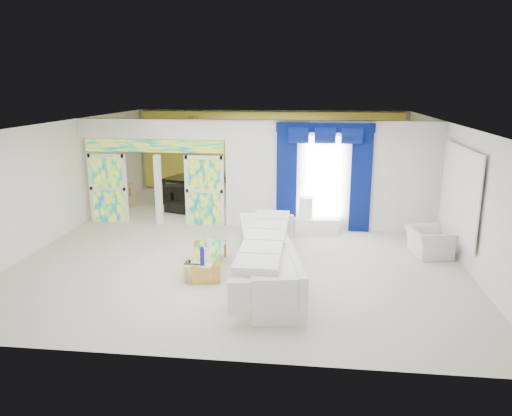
# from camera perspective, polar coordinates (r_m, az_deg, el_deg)

# --- Properties ---
(floor) EXTENTS (12.00, 12.00, 0.00)m
(floor) POSITION_cam_1_polar(r_m,az_deg,el_deg) (13.02, -0.70, -3.37)
(floor) COLOR #B7AF9E
(floor) RESTS_ON ground
(dividing_wall) EXTENTS (5.70, 0.18, 3.00)m
(dividing_wall) POSITION_cam_1_polar(r_m,az_deg,el_deg) (13.54, 8.91, 3.69)
(dividing_wall) COLOR white
(dividing_wall) RESTS_ON ground
(dividing_header) EXTENTS (4.30, 0.18, 0.55)m
(dividing_header) POSITION_cam_1_polar(r_m,az_deg,el_deg) (14.08, -11.92, 8.99)
(dividing_header) COLOR white
(dividing_header) RESTS_ON dividing_wall
(stained_panel_left) EXTENTS (0.95, 0.04, 2.00)m
(stained_panel_left) POSITION_cam_1_polar(r_m,az_deg,el_deg) (14.84, -16.81, 2.20)
(stained_panel_left) COLOR #994C3F
(stained_panel_left) RESTS_ON ground
(stained_panel_right) EXTENTS (0.95, 0.04, 2.00)m
(stained_panel_right) POSITION_cam_1_polar(r_m,az_deg,el_deg) (13.96, -6.00, 2.00)
(stained_panel_right) COLOR #994C3F
(stained_panel_right) RESTS_ON ground
(stained_transom) EXTENTS (4.00, 0.05, 0.35)m
(stained_transom) POSITION_cam_1_polar(r_m,az_deg,el_deg) (14.13, -11.82, 7.08)
(stained_transom) COLOR #994C3F
(stained_transom) RESTS_ON dividing_header
(window_pane) EXTENTS (1.00, 0.02, 2.30)m
(window_pane) POSITION_cam_1_polar(r_m,az_deg,el_deg) (13.44, 7.85, 3.43)
(window_pane) COLOR white
(window_pane) RESTS_ON dividing_wall
(blue_drape_left) EXTENTS (0.55, 0.10, 2.80)m
(blue_drape_left) POSITION_cam_1_polar(r_m,az_deg,el_deg) (13.43, 3.58, 3.32)
(blue_drape_left) COLOR #031147
(blue_drape_left) RESTS_ON ground
(blue_drape_right) EXTENTS (0.55, 0.10, 2.80)m
(blue_drape_right) POSITION_cam_1_polar(r_m,az_deg,el_deg) (13.48, 12.11, 3.07)
(blue_drape_right) COLOR #031147
(blue_drape_right) RESTS_ON ground
(blue_pelmet) EXTENTS (2.60, 0.12, 0.25)m
(blue_pelmet) POSITION_cam_1_polar(r_m,az_deg,el_deg) (13.23, 8.06, 9.25)
(blue_pelmet) COLOR #031147
(blue_pelmet) RESTS_ON dividing_wall
(wall_mirror) EXTENTS (0.04, 2.70, 1.90)m
(wall_mirror) POSITION_cam_1_polar(r_m,az_deg,el_deg) (12.03, 22.66, 1.68)
(wall_mirror) COLOR white
(wall_mirror) RESTS_ON ground
(gold_curtains) EXTENTS (9.70, 0.12, 2.90)m
(gold_curtains) POSITION_cam_1_polar(r_m,az_deg,el_deg) (18.44, 1.65, 6.62)
(gold_curtains) COLOR gold
(gold_curtains) RESTS_ON ground
(white_sofa) EXTENTS (1.75, 4.43, 0.83)m
(white_sofa) POSITION_cam_1_polar(r_m,az_deg,el_deg) (10.24, 1.29, -5.89)
(white_sofa) COLOR silver
(white_sofa) RESTS_ON ground
(coffee_table) EXTENTS (0.91, 1.82, 0.39)m
(coffee_table) POSITION_cam_1_polar(r_m,az_deg,el_deg) (10.79, -5.76, -6.12)
(coffee_table) COLOR #B59238
(coffee_table) RESTS_ON ground
(console_table) EXTENTS (1.23, 0.53, 0.40)m
(console_table) POSITION_cam_1_polar(r_m,az_deg,el_deg) (13.41, 7.06, -2.06)
(console_table) COLOR white
(console_table) RESTS_ON ground
(table_lamp) EXTENTS (0.36, 0.36, 0.58)m
(table_lamp) POSITION_cam_1_polar(r_m,az_deg,el_deg) (13.29, 5.84, -0.00)
(table_lamp) COLOR white
(table_lamp) RESTS_ON console_table
(armchair) EXTENTS (1.04, 1.14, 0.65)m
(armchair) POSITION_cam_1_polar(r_m,az_deg,el_deg) (12.23, 19.44, -3.77)
(armchair) COLOR silver
(armchair) RESTS_ON ground
(grand_piano) EXTENTS (1.82, 2.06, 0.87)m
(grand_piano) POSITION_cam_1_polar(r_m,az_deg,el_deg) (17.04, -7.45, 2.24)
(grand_piano) COLOR black
(grand_piano) RESTS_ON ground
(piano_bench) EXTENTS (1.03, 0.68, 0.32)m
(piano_bench) POSITION_cam_1_polar(r_m,az_deg,el_deg) (15.60, -8.83, 0.04)
(piano_bench) COLOR black
(piano_bench) RESTS_ON ground
(tv_console) EXTENTS (0.61, 0.57, 0.76)m
(tv_console) POSITION_cam_1_polar(r_m,az_deg,el_deg) (16.78, -14.82, 1.52)
(tv_console) COLOR tan
(tv_console) RESTS_ON ground
(chandelier) EXTENTS (0.60, 0.60, 0.60)m
(chandelier) POSITION_cam_1_polar(r_m,az_deg,el_deg) (16.23, -7.35, 9.56)
(chandelier) COLOR gold
(chandelier) RESTS_ON ceiling
(decanters) EXTENTS (0.15, 0.94, 0.24)m
(decanters) POSITION_cam_1_polar(r_m,az_deg,el_deg) (10.55, -5.91, -5.00)
(decanters) COLOR white
(decanters) RESTS_ON coffee_table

